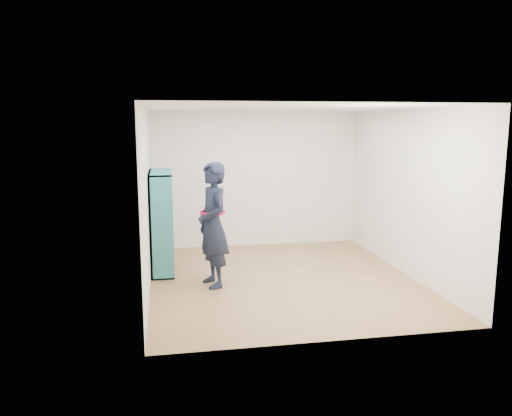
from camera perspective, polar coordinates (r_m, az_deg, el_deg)
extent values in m
plane|color=olive|center=(7.79, 3.03, -8.13)|extent=(4.50, 4.50, 0.00)
plane|color=white|center=(7.42, 3.22, 11.36)|extent=(4.50, 4.50, 0.00)
cube|color=white|center=(7.30, -12.34, 0.93)|extent=(0.02, 4.50, 2.60)
cube|color=white|center=(8.19, 16.86, 1.68)|extent=(0.02, 4.50, 2.60)
cube|color=white|center=(9.68, 0.01, 3.29)|extent=(4.00, 0.02, 2.60)
cube|color=white|center=(5.37, 8.74, -2.10)|extent=(4.00, 0.02, 2.60)
cube|color=teal|center=(7.68, -10.74, -2.32)|extent=(0.35, 0.03, 1.62)
cube|color=teal|center=(8.84, -10.72, -0.73)|extent=(0.35, 0.03, 1.62)
cube|color=teal|center=(8.45, -10.56, -6.77)|extent=(0.35, 1.21, 0.03)
cube|color=teal|center=(8.14, -10.91, 4.02)|extent=(0.35, 1.21, 0.03)
cube|color=teal|center=(8.26, -11.87, -1.51)|extent=(0.03, 1.21, 1.62)
cube|color=teal|center=(8.07, -10.73, -1.74)|extent=(0.33, 0.03, 1.56)
cube|color=teal|center=(8.45, -10.73, -1.22)|extent=(0.33, 0.03, 1.56)
cube|color=teal|center=(8.34, -10.64, -4.11)|extent=(0.33, 1.16, 0.03)
cube|color=teal|center=(8.26, -10.73, -1.47)|extent=(0.33, 1.16, 0.03)
cube|color=teal|center=(8.19, -10.82, 1.21)|extent=(0.33, 1.16, 0.03)
cube|color=beige|center=(8.05, -10.43, -7.19)|extent=(0.22, 0.14, 0.06)
cube|color=black|center=(7.88, -10.46, -4.02)|extent=(0.18, 0.16, 0.22)
cube|color=maroon|center=(7.79, -10.55, -1.04)|extent=(0.18, 0.16, 0.27)
cube|color=silver|center=(7.79, -10.69, 1.19)|extent=(0.22, 0.14, 0.08)
cube|color=navy|center=(8.35, -10.38, -5.94)|extent=(0.18, 0.16, 0.24)
cube|color=brown|center=(8.26, -10.46, -3.41)|extent=(0.18, 0.16, 0.21)
cube|color=#BFB28C|center=(8.24, -10.60, -1.20)|extent=(0.22, 0.14, 0.06)
cube|color=#26594C|center=(8.11, -10.63, 2.11)|extent=(0.18, 0.16, 0.25)
cube|color=beige|center=(8.72, -10.39, -5.12)|extent=(0.18, 0.16, 0.28)
cube|color=black|center=(8.70, -10.52, -3.25)|extent=(0.22, 0.14, 0.06)
cube|color=maroon|center=(8.56, -10.55, -0.21)|extent=(0.18, 0.16, 0.23)
cube|color=silver|center=(8.49, -10.64, 2.59)|extent=(0.18, 0.16, 0.29)
imported|color=black|center=(7.29, -4.96, -1.95)|extent=(0.60, 0.76, 1.83)
torus|color=#A70C3D|center=(7.25, -4.98, -0.51)|extent=(0.47, 0.47, 0.04)
cube|color=silver|center=(7.30, -6.25, -0.99)|extent=(0.05, 0.08, 0.13)
cube|color=black|center=(7.30, -6.25, -0.99)|extent=(0.05, 0.08, 0.12)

